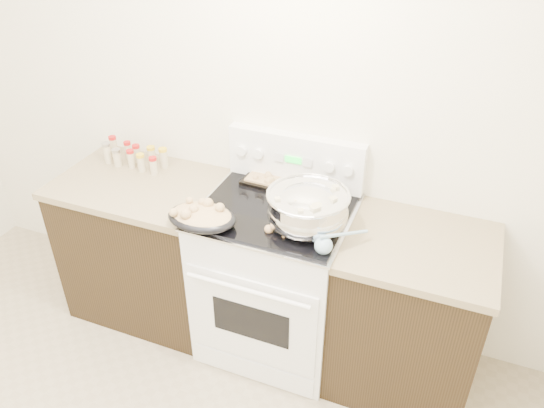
% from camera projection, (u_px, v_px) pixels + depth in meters
% --- Properties ---
extents(counter_left, '(0.93, 0.67, 0.92)m').
position_uv_depth(counter_left, '(150.00, 246.00, 3.23)').
color(counter_left, black).
rests_on(counter_left, ground).
extents(counter_right, '(0.73, 0.67, 0.92)m').
position_uv_depth(counter_right, '(407.00, 314.00, 2.74)').
color(counter_right, black).
rests_on(counter_right, ground).
extents(kitchen_range, '(0.78, 0.73, 1.22)m').
position_uv_depth(kitchen_range, '(276.00, 276.00, 2.95)').
color(kitchen_range, white).
rests_on(kitchen_range, ground).
extents(mixing_bowl, '(0.40, 0.40, 0.24)m').
position_uv_depth(mixing_bowl, '(308.00, 209.00, 2.53)').
color(mixing_bowl, silver).
rests_on(mixing_bowl, kitchen_range).
extents(roasting_pan, '(0.36, 0.25, 0.11)m').
position_uv_depth(roasting_pan, '(201.00, 216.00, 2.56)').
color(roasting_pan, black).
rests_on(roasting_pan, kitchen_range).
extents(baking_sheet, '(0.44, 0.32, 0.06)m').
position_uv_depth(baking_sheet, '(284.00, 178.00, 2.93)').
color(baking_sheet, black).
rests_on(baking_sheet, kitchen_range).
extents(wooden_spoon, '(0.11, 0.27, 0.04)m').
position_uv_depth(wooden_spoon, '(275.00, 226.00, 2.56)').
color(wooden_spoon, tan).
rests_on(wooden_spoon, kitchen_range).
extents(blue_ladle, '(0.20, 0.23, 0.10)m').
position_uv_depth(blue_ladle, '(326.00, 244.00, 2.39)').
color(blue_ladle, '#88B0CB').
rests_on(blue_ladle, kitchen_range).
extents(spice_jars, '(0.40, 0.15, 0.13)m').
position_uv_depth(spice_jars, '(134.00, 156.00, 3.11)').
color(spice_jars, '#BFB28C').
rests_on(spice_jars, counter_left).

